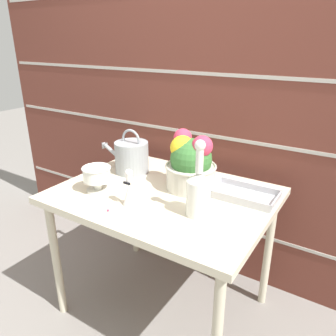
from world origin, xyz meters
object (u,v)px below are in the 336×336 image
object	(u,v)px
crystal_pedestal_bowl	(97,176)
figurine_vase	(130,191)
wire_tray	(243,195)
flower_planter	(190,163)
watering_can	(131,156)
glass_decanter	(198,191)

from	to	relation	value
crystal_pedestal_bowl	figurine_vase	bearing A→B (deg)	-7.19
crystal_pedestal_bowl	wire_tray	size ratio (longest dim) A/B	0.45
crystal_pedestal_bowl	flower_planter	distance (m)	0.48
figurine_vase	crystal_pedestal_bowl	bearing A→B (deg)	172.81
watering_can	flower_planter	world-z (taller)	flower_planter
crystal_pedestal_bowl	flower_planter	world-z (taller)	flower_planter
watering_can	glass_decanter	world-z (taller)	glass_decanter
flower_planter	figurine_vase	xyz separation A→B (m)	(-0.15, -0.32, -0.06)
watering_can	figurine_vase	bearing A→B (deg)	-52.74
watering_can	glass_decanter	xyz separation A→B (m)	(0.56, -0.24, 0.02)
figurine_vase	watering_can	bearing A→B (deg)	127.26
wire_tray	glass_decanter	bearing A→B (deg)	-112.08
wire_tray	figurine_vase	bearing A→B (deg)	-139.50
watering_can	flower_planter	distance (m)	0.40
flower_planter	wire_tray	size ratio (longest dim) A/B	0.92
glass_decanter	figurine_vase	size ratio (longest dim) A/B	1.92
watering_can	figurine_vase	world-z (taller)	watering_can
glass_decanter	wire_tray	xyz separation A→B (m)	(0.11, 0.27, -0.11)
figurine_vase	wire_tray	distance (m)	0.56
flower_planter	glass_decanter	distance (m)	0.28
wire_tray	watering_can	bearing A→B (deg)	-177.40
crystal_pedestal_bowl	glass_decanter	distance (m)	0.55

